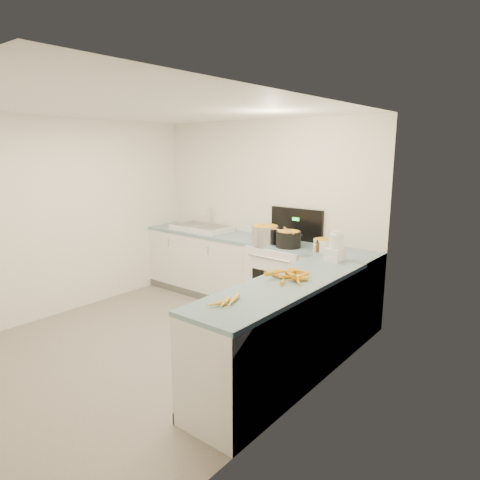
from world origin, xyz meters
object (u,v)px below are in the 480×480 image
Objects in this scene: food_processor at (336,248)px; steel_pot at (265,235)px; stove at (283,279)px; sink at (202,228)px; mixing_bowl at (325,245)px; spice_jar at (315,249)px; extract_bottle at (317,247)px; black_pot at (288,240)px.

steel_pot is at bearing 167.74° from food_processor.
stove is 1.15m from food_processor.
sink is 2.03m from mixing_bowl.
mixing_bowl is at bearing -0.45° from stove.
stove is 17.13× the size of spice_jar.
food_processor is at bearing -23.37° from stove.
steel_pot is 2.88× the size of extract_bottle.
steel_pot is 0.34m from black_pot.
sink is 2.00m from extract_bottle.
sink is 2.83× the size of black_pot.
sink is (-1.45, 0.02, 0.50)m from stove.
stove is 0.75m from spice_jar.
steel_pot is 1.03× the size of food_processor.
extract_bottle is (0.40, -0.01, -0.03)m from black_pot.
extract_bottle is 1.49× the size of spice_jar.
food_processor is at bearing -12.26° from steel_pot.
black_pot reaches higher than mixing_bowl.
extract_bottle is (-0.03, -0.14, -0.01)m from mixing_bowl.
steel_pot is at bearing -141.45° from stove.
extract_bottle is at bearing 0.10° from steel_pot.
steel_pot reaches higher than spice_jar.
black_pot is 0.79m from food_processor.
food_processor is (0.34, -0.24, 0.08)m from extract_bottle.
black_pot is at bearing 177.40° from spice_jar.
sink is 1.61m from black_pot.
spice_jar is at bearing -4.96° from sink.
steel_pot is at bearing -169.24° from mixing_bowl.
stove is 0.62m from steel_pot.
spice_jar is at bearing -163.11° from extract_bottle.
steel_pot is 4.28× the size of spice_jar.
black_pot is 0.45m from mixing_bowl.
stove is 0.79m from mixing_bowl.
black_pot is at bearing 2.02° from steel_pot.
mixing_bowl is at bearing -0.57° from sink.
food_processor is (1.08, -0.23, 0.04)m from steel_pot.
food_processor reaches higher than extract_bottle.
stove reaches higher than spice_jar.
food_processor is at bearing -9.72° from sink.
extract_bottle is at bearing -1.51° from black_pot.
extract_bottle is 0.03m from spice_jar.
mixing_bowl reaches higher than spice_jar.
sink is at bearing 179.43° from mixing_bowl.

